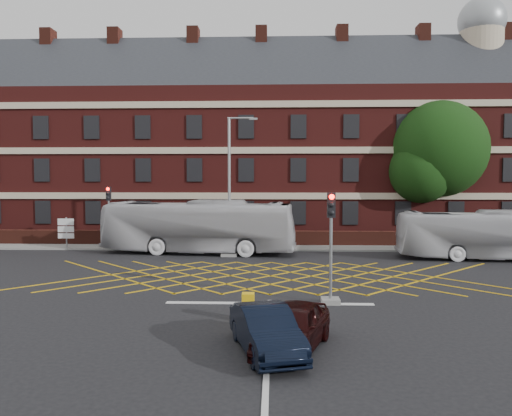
{
  "coord_description": "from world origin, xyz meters",
  "views": [
    {
      "loc": [
        0.2,
        -22.44,
        4.79
      ],
      "look_at": [
        -0.7,
        1.5,
        3.4
      ],
      "focal_mm": 35.0,
      "sensor_mm": 36.0,
      "label": 1
    }
  ],
  "objects_px": {
    "bus_right": "(488,235)",
    "traffic_light_far": "(109,223)",
    "car_navy": "(266,330)",
    "car_maroon": "(293,327)",
    "deciduous_tree": "(437,156)",
    "street_lamp": "(230,209)",
    "bus_left": "(199,227)",
    "utility_cabinet": "(248,307)",
    "direction_signs": "(66,230)",
    "traffic_light_near": "(331,258)"
  },
  "relations": [
    {
      "from": "bus_right",
      "to": "traffic_light_far",
      "type": "bearing_deg",
      "value": 86.3
    },
    {
      "from": "car_navy",
      "to": "car_maroon",
      "type": "bearing_deg",
      "value": 3.66
    },
    {
      "from": "deciduous_tree",
      "to": "street_lamp",
      "type": "bearing_deg",
      "value": -151.59
    },
    {
      "from": "bus_left",
      "to": "utility_cabinet",
      "type": "bearing_deg",
      "value": -159.61
    },
    {
      "from": "traffic_light_far",
      "to": "street_lamp",
      "type": "height_order",
      "value": "street_lamp"
    },
    {
      "from": "utility_cabinet",
      "to": "direction_signs",
      "type": "bearing_deg",
      "value": 128.57
    },
    {
      "from": "traffic_light_far",
      "to": "utility_cabinet",
      "type": "xyz_separation_m",
      "value": [
        10.49,
        -17.2,
        -1.28
      ]
    },
    {
      "from": "deciduous_tree",
      "to": "car_maroon",
      "type": "bearing_deg",
      "value": -115.43
    },
    {
      "from": "deciduous_tree",
      "to": "utility_cabinet",
      "type": "height_order",
      "value": "deciduous_tree"
    },
    {
      "from": "bus_right",
      "to": "traffic_light_far",
      "type": "relative_size",
      "value": 2.47
    },
    {
      "from": "car_navy",
      "to": "deciduous_tree",
      "type": "height_order",
      "value": "deciduous_tree"
    },
    {
      "from": "street_lamp",
      "to": "car_navy",
      "type": "bearing_deg",
      "value": -81.72
    },
    {
      "from": "car_maroon",
      "to": "traffic_light_far",
      "type": "relative_size",
      "value": 0.9
    },
    {
      "from": "car_navy",
      "to": "traffic_light_far",
      "type": "distance_m",
      "value": 23.08
    },
    {
      "from": "street_lamp",
      "to": "direction_signs",
      "type": "relative_size",
      "value": 3.91
    },
    {
      "from": "car_maroon",
      "to": "utility_cabinet",
      "type": "xyz_separation_m",
      "value": [
        -1.39,
        2.72,
        -0.17
      ]
    },
    {
      "from": "bus_right",
      "to": "traffic_light_near",
      "type": "height_order",
      "value": "traffic_light_near"
    },
    {
      "from": "bus_left",
      "to": "traffic_light_far",
      "type": "height_order",
      "value": "traffic_light_far"
    },
    {
      "from": "street_lamp",
      "to": "direction_signs",
      "type": "distance_m",
      "value": 11.73
    },
    {
      "from": "bus_right",
      "to": "street_lamp",
      "type": "distance_m",
      "value": 15.56
    },
    {
      "from": "traffic_light_far",
      "to": "direction_signs",
      "type": "relative_size",
      "value": 1.94
    },
    {
      "from": "car_maroon",
      "to": "direction_signs",
      "type": "bearing_deg",
      "value": 145.65
    },
    {
      "from": "bus_right",
      "to": "street_lamp",
      "type": "height_order",
      "value": "street_lamp"
    },
    {
      "from": "car_maroon",
      "to": "deciduous_tree",
      "type": "bearing_deg",
      "value": 83.08
    },
    {
      "from": "bus_right",
      "to": "car_navy",
      "type": "height_order",
      "value": "bus_right"
    },
    {
      "from": "traffic_light_far",
      "to": "street_lamp",
      "type": "relative_size",
      "value": 0.5
    },
    {
      "from": "bus_right",
      "to": "deciduous_tree",
      "type": "height_order",
      "value": "deciduous_tree"
    },
    {
      "from": "bus_left",
      "to": "car_navy",
      "type": "distance_m",
      "value": 19.01
    },
    {
      "from": "bus_left",
      "to": "bus_right",
      "type": "relative_size",
      "value": 1.17
    },
    {
      "from": "car_maroon",
      "to": "traffic_light_near",
      "type": "bearing_deg",
      "value": 91.15
    },
    {
      "from": "traffic_light_near",
      "to": "traffic_light_far",
      "type": "height_order",
      "value": "same"
    },
    {
      "from": "utility_cabinet",
      "to": "car_navy",
      "type": "bearing_deg",
      "value": -77.64
    },
    {
      "from": "car_maroon",
      "to": "utility_cabinet",
      "type": "bearing_deg",
      "value": 135.63
    },
    {
      "from": "bus_left",
      "to": "street_lamp",
      "type": "bearing_deg",
      "value": -111.42
    },
    {
      "from": "bus_left",
      "to": "utility_cabinet",
      "type": "xyz_separation_m",
      "value": [
        4.0,
        -15.42,
        -1.24
      ]
    },
    {
      "from": "utility_cabinet",
      "to": "bus_right",
      "type": "bearing_deg",
      "value": 44.82
    },
    {
      "from": "street_lamp",
      "to": "traffic_light_far",
      "type": "bearing_deg",
      "value": 161.56
    },
    {
      "from": "car_navy",
      "to": "utility_cabinet",
      "type": "distance_m",
      "value": 3.06
    },
    {
      "from": "car_maroon",
      "to": "bus_left",
      "type": "bearing_deg",
      "value": 125.06
    },
    {
      "from": "bus_right",
      "to": "direction_signs",
      "type": "height_order",
      "value": "bus_right"
    },
    {
      "from": "car_maroon",
      "to": "traffic_light_far",
      "type": "xyz_separation_m",
      "value": [
        -11.88,
        19.92,
        1.11
      ]
    },
    {
      "from": "car_navy",
      "to": "car_maroon",
      "type": "relative_size",
      "value": 1.0
    },
    {
      "from": "car_maroon",
      "to": "deciduous_tree",
      "type": "height_order",
      "value": "deciduous_tree"
    },
    {
      "from": "car_navy",
      "to": "traffic_light_far",
      "type": "xyz_separation_m",
      "value": [
        -11.14,
        20.18,
        1.13
      ]
    },
    {
      "from": "bus_right",
      "to": "car_navy",
      "type": "xyz_separation_m",
      "value": [
        -12.95,
        -16.5,
        -0.83
      ]
    },
    {
      "from": "bus_left",
      "to": "traffic_light_near",
      "type": "xyz_separation_m",
      "value": [
        7.04,
        -12.87,
        0.04
      ]
    },
    {
      "from": "car_navy",
      "to": "direction_signs",
      "type": "relative_size",
      "value": 1.76
    },
    {
      "from": "bus_right",
      "to": "utility_cabinet",
      "type": "xyz_separation_m",
      "value": [
        -13.61,
        -13.52,
        -0.98
      ]
    },
    {
      "from": "car_navy",
      "to": "direction_signs",
      "type": "bearing_deg",
      "value": 109.38
    },
    {
      "from": "direction_signs",
      "to": "utility_cabinet",
      "type": "relative_size",
      "value": 2.27
    }
  ]
}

